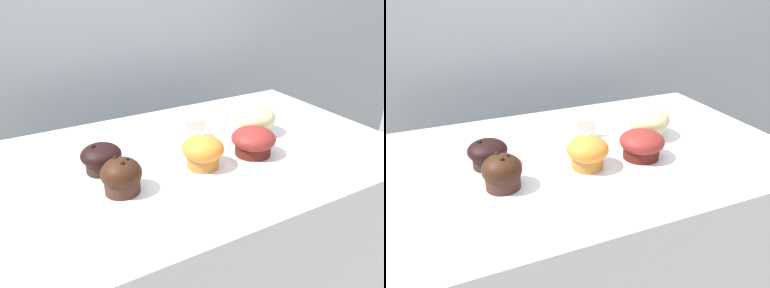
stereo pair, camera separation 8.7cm
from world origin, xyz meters
The scene contains 8 objects.
wall_back centered at (0.00, 0.60, 0.90)m, with size 3.20×0.10×1.80m, color #A8B2B7.
display_counter centered at (0.00, 0.00, 0.45)m, with size 1.00×0.64×0.90m, color silver.
muffin_front_center centered at (0.18, 0.03, 0.94)m, with size 0.12×0.12×0.08m.
muffin_back_left centered at (-0.04, -0.07, 0.94)m, with size 0.10×0.10×0.08m.
muffin_back_right centered at (-0.24, -0.08, 0.93)m, with size 0.08×0.08×0.08m.
muffin_front_left centered at (0.10, -0.08, 0.93)m, with size 0.11×0.11×0.07m.
muffin_front_right centered at (-0.25, 0.02, 0.93)m, with size 0.09×0.09×0.07m.
price_card centered at (0.02, 0.07, 0.93)m, with size 0.06×0.06×0.06m.
Camera 1 is at (-0.44, -0.72, 1.32)m, focal length 35.00 mm.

